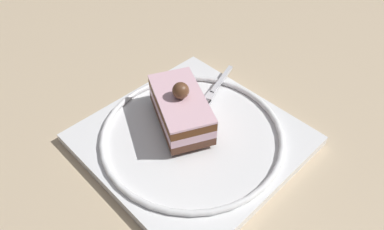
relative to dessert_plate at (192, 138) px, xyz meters
name	(u,v)px	position (x,y,z in m)	size (l,w,h in m)	color
ground_plane	(191,136)	(0.01, 0.01, -0.01)	(2.40, 2.40, 0.00)	tan
dessert_plate	(192,138)	(0.00, 0.00, 0.00)	(0.29, 0.29, 0.02)	white
cake_slice	(180,109)	(0.01, 0.02, 0.03)	(0.11, 0.12, 0.06)	#563121
fork	(214,90)	(0.08, 0.02, 0.01)	(0.11, 0.02, 0.00)	silver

